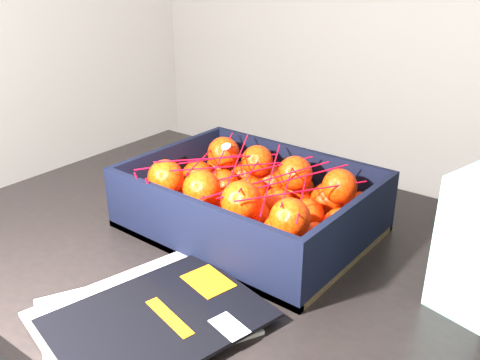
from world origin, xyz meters
The scene contains 5 objects.
table centered at (0.03, 0.19, 0.65)m, with size 1.22×0.83×0.75m.
magazine_stack centered at (0.04, -0.06, 0.76)m, with size 0.32×0.34×0.02m.
produce_crate centered at (-0.01, 0.24, 0.79)m, with size 0.43×0.32×0.12m.
clementine_heap centered at (-0.02, 0.24, 0.81)m, with size 0.41×0.31×0.12m.
mesh_net centered at (-0.02, 0.24, 0.86)m, with size 0.36×0.29×0.09m.
Camera 1 is at (0.51, -0.44, 1.22)m, focal length 38.37 mm.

